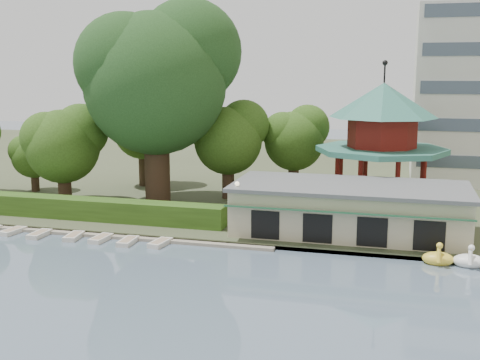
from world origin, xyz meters
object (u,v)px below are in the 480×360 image
(boathouse, at_px, (349,208))
(pavilion, at_px, (382,133))
(dock, at_px, (74,232))
(big_tree, at_px, (158,73))

(boathouse, bearing_deg, pavilion, 78.72)
(dock, bearing_deg, boathouse, 12.24)
(boathouse, xyz_separation_m, big_tree, (-18.82, 6.25, 10.59))
(boathouse, height_order, pavilion, pavilion)
(dock, relative_size, pavilion, 2.52)
(dock, xyz_separation_m, boathouse, (22.00, 4.77, 2.25))
(dock, bearing_deg, pavilion, 31.66)
(pavilion, bearing_deg, dock, -148.34)
(big_tree, bearing_deg, pavilion, 10.29)
(boathouse, bearing_deg, big_tree, 161.64)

